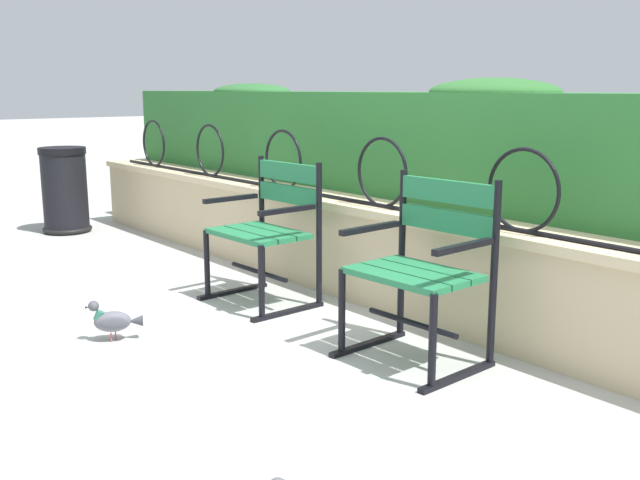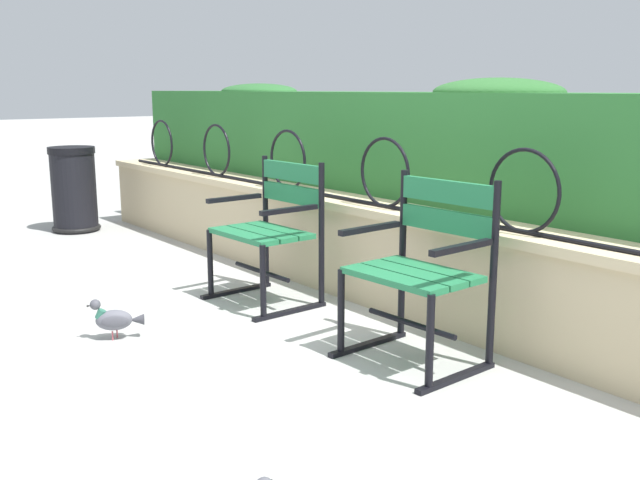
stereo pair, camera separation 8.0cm
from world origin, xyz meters
The scene contains 8 objects.
ground_plane centered at (0.00, 0.00, 0.00)m, with size 60.00×60.00×0.00m, color #ADADA8.
stone_wall centered at (0.00, 0.89, 0.31)m, with size 8.12×0.41×0.61m.
iron_arch_fence centered at (-0.25, 0.81, 0.79)m, with size 7.57×0.02×0.42m.
hedge_row centered at (0.04, 1.37, 0.97)m, with size 7.96×0.62×0.77m.
park_chair_left centered at (-0.80, 0.34, 0.47)m, with size 0.64×0.54×0.88m.
park_chair_right centered at (0.48, 0.36, 0.47)m, with size 0.64×0.55×0.89m.
pigeon_near_chairs centered at (-0.71, -0.72, 0.11)m, with size 0.19×0.27×0.22m.
trash_bin centered at (-3.82, 0.17, 0.37)m, with size 0.44×0.44×0.78m.
Camera 1 is at (2.81, -2.16, 1.30)m, focal length 40.88 mm.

